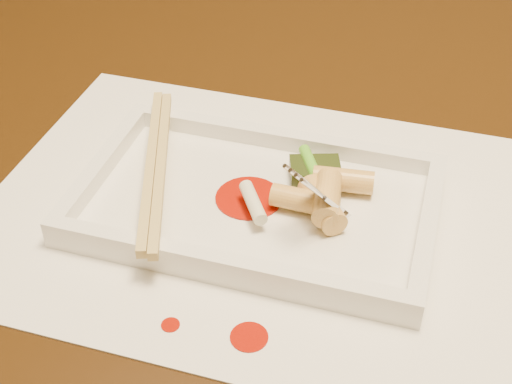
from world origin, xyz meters
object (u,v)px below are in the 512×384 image
(table, at_px, (339,256))
(placemat, at_px, (256,211))
(fork, at_px, (364,121))
(chopstick_a, at_px, (151,164))
(plate_base, at_px, (256,207))

(table, bearing_deg, placemat, -126.52)
(placemat, xyz_separation_m, fork, (0.07, 0.02, 0.08))
(chopstick_a, bearing_deg, table, 28.52)
(plate_base, xyz_separation_m, fork, (0.07, 0.02, 0.08))
(table, bearing_deg, plate_base, -126.52)
(table, xyz_separation_m, placemat, (-0.06, -0.07, 0.10))
(table, xyz_separation_m, plate_base, (-0.06, -0.07, 0.11))
(placemat, bearing_deg, chopstick_a, 180.00)
(placemat, relative_size, fork, 2.86)
(table, height_order, placemat, placemat)
(placemat, height_order, plate_base, plate_base)
(placemat, xyz_separation_m, plate_base, (0.00, 0.00, 0.00))
(table, bearing_deg, chopstick_a, -151.48)
(table, distance_m, chopstick_a, 0.20)
(chopstick_a, relative_size, fork, 1.37)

